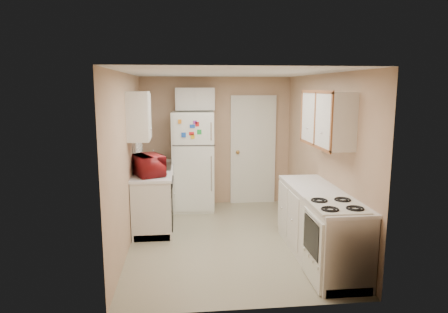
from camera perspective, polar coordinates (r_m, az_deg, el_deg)
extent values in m
plane|color=#AFA88B|center=(6.00, 0.51, -11.70)|extent=(3.80, 3.80, 0.00)
plane|color=white|center=(5.59, 0.55, 11.84)|extent=(3.80, 3.80, 0.00)
plane|color=tan|center=(5.69, -13.62, -0.61)|extent=(3.80, 3.80, 0.00)
plane|color=tan|center=(6.00, 13.94, -0.10)|extent=(3.80, 3.80, 0.00)
plane|color=tan|center=(7.54, -1.12, 2.18)|extent=(2.80, 2.80, 0.00)
plane|color=tan|center=(3.84, 3.78, -5.35)|extent=(2.80, 2.80, 0.00)
cube|color=silver|center=(6.70, -9.81, -5.50)|extent=(0.60, 1.80, 0.90)
cube|color=black|center=(6.10, -7.44, -6.58)|extent=(0.03, 0.58, 0.72)
cube|color=gray|center=(6.75, -9.83, -1.80)|extent=(0.54, 0.74, 0.16)
imported|color=maroon|center=(6.09, -10.73, -1.26)|extent=(0.64, 0.51, 0.37)
imported|color=white|center=(7.16, -10.04, -0.01)|extent=(0.12, 0.12, 0.22)
cube|color=silver|center=(6.67, -12.25, 4.41)|extent=(0.10, 0.98, 1.08)
cube|color=silver|center=(5.82, -12.11, 5.63)|extent=(0.30, 0.45, 0.70)
cube|color=silver|center=(7.26, -4.37, -0.63)|extent=(0.77, 0.75, 1.78)
cube|color=silver|center=(7.31, -4.19, 8.20)|extent=(0.70, 0.30, 0.40)
cube|color=silver|center=(7.62, 4.16, 0.86)|extent=(0.86, 0.06, 2.08)
cube|color=silver|center=(5.35, 13.48, -9.58)|extent=(0.60, 2.00, 0.90)
cube|color=silver|center=(4.81, 15.50, -12.47)|extent=(0.55, 0.68, 0.81)
cube|color=silver|center=(5.41, 14.50, 5.24)|extent=(0.30, 1.20, 0.70)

